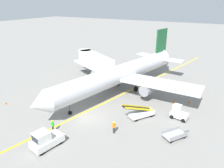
% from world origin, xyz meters
% --- Properties ---
extents(ground_plane, '(300.00, 300.00, 0.00)m').
position_xyz_m(ground_plane, '(0.00, 0.00, 0.00)').
color(ground_plane, gray).
extents(taxi_line_yellow, '(17.47, 78.20, 0.01)m').
position_xyz_m(taxi_line_yellow, '(-0.24, 5.00, 0.00)').
color(taxi_line_yellow, yellow).
rests_on(taxi_line_yellow, ground).
extents(airliner, '(27.97, 35.06, 10.10)m').
position_xyz_m(airliner, '(-0.13, 11.04, 3.42)').
color(airliner, silver).
rests_on(airliner, ground).
extents(jet_bridge, '(12.39, 8.56, 4.85)m').
position_xyz_m(jet_bridge, '(-10.08, 16.17, 3.54)').
color(jet_bridge, silver).
rests_on(jet_bridge, ground).
extents(pushback_tug, '(2.55, 3.90, 2.20)m').
position_xyz_m(pushback_tug, '(-0.17, -7.96, 0.99)').
color(pushback_tug, silver).
rests_on(pushback_tug, ground).
extents(baggage_tug_near_wing, '(2.55, 1.61, 2.10)m').
position_xyz_m(baggage_tug_near_wing, '(11.52, 6.04, 0.93)').
color(baggage_tug_near_wing, silver).
rests_on(baggage_tug_near_wing, ground).
extents(belt_loader_forward_hold, '(3.79, 4.87, 2.59)m').
position_xyz_m(belt_loader_forward_hold, '(6.73, 3.70, 0.78)').
color(belt_loader_forward_hold, silver).
rests_on(belt_loader_forward_hold, ground).
extents(baggage_cart_loaded, '(2.87, 3.56, 0.94)m').
position_xyz_m(baggage_cart_loaded, '(12.29, 1.14, 0.47)').
color(baggage_cart_loaded, '#A5A5A8').
rests_on(baggage_cart_loaded, ground).
extents(ground_crew_marshaller, '(0.36, 0.24, 1.70)m').
position_xyz_m(ground_crew_marshaller, '(5.26, -1.64, 0.91)').
color(ground_crew_marshaller, '#26262D').
rests_on(ground_crew_marshaller, ground).
extents(ground_crew_wing_walker, '(0.36, 0.24, 1.70)m').
position_xyz_m(ground_crew_wing_walker, '(-1.71, -5.28, 0.91)').
color(ground_crew_wing_walker, '#26262D').
rests_on(ground_crew_wing_walker, ground).
extents(safety_cone_nose_left, '(0.36, 0.36, 0.44)m').
position_xyz_m(safety_cone_nose_left, '(11.97, 12.21, 0.22)').
color(safety_cone_nose_left, orange).
rests_on(safety_cone_nose_left, ground).
extents(safety_cone_nose_right, '(0.36, 0.36, 0.44)m').
position_xyz_m(safety_cone_nose_right, '(-14.02, -3.48, 0.22)').
color(safety_cone_nose_right, orange).
rests_on(safety_cone_nose_right, ground).
extents(safety_cone_wingtip_left, '(0.36, 0.36, 0.44)m').
position_xyz_m(safety_cone_wingtip_left, '(9.72, 10.97, 0.22)').
color(safety_cone_wingtip_left, orange).
rests_on(safety_cone_wingtip_left, ground).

